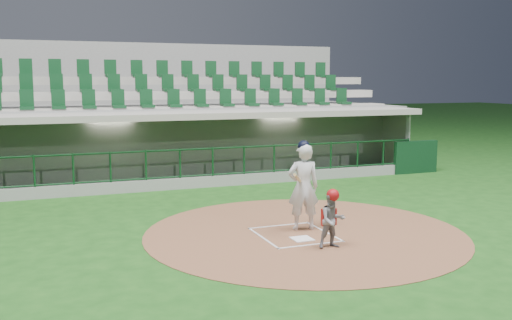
# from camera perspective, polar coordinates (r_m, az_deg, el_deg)

# --- Properties ---
(ground) EXTENTS (120.00, 120.00, 0.00)m
(ground) POSITION_cam_1_polar(r_m,az_deg,el_deg) (13.05, 3.29, -7.19)
(ground) COLOR #164513
(ground) RESTS_ON ground
(dirt_circle) EXTENTS (7.20, 7.20, 0.01)m
(dirt_circle) POSITION_cam_1_polar(r_m,az_deg,el_deg) (12.99, 4.87, -7.24)
(dirt_circle) COLOR brown
(dirt_circle) RESTS_ON ground
(home_plate) EXTENTS (0.43, 0.43, 0.02)m
(home_plate) POSITION_cam_1_polar(r_m,az_deg,el_deg) (12.43, 4.63, -7.87)
(home_plate) COLOR white
(home_plate) RESTS_ON dirt_circle
(batter_box_chalk) EXTENTS (1.55, 1.80, 0.01)m
(batter_box_chalk) POSITION_cam_1_polar(r_m,az_deg,el_deg) (12.78, 3.84, -7.44)
(batter_box_chalk) COLOR silver
(batter_box_chalk) RESTS_ON ground
(dugout_structure) EXTENTS (16.40, 3.70, 3.00)m
(dugout_structure) POSITION_cam_1_polar(r_m,az_deg,el_deg) (20.15, -5.56, 0.93)
(dugout_structure) COLOR slate
(dugout_structure) RESTS_ON ground
(seating_deck) EXTENTS (17.00, 6.72, 5.15)m
(seating_deck) POSITION_cam_1_polar(r_m,az_deg,el_deg) (23.06, -7.91, 2.95)
(seating_deck) COLOR gray
(seating_deck) RESTS_ON ground
(batter) EXTENTS (0.94, 0.96, 2.06)m
(batter) POSITION_cam_1_polar(r_m,az_deg,el_deg) (13.01, 4.75, -2.58)
(batter) COLOR silver
(batter) RESTS_ON dirt_circle
(catcher) EXTENTS (0.58, 0.47, 1.22)m
(catcher) POSITION_cam_1_polar(r_m,az_deg,el_deg) (11.76, 7.63, -5.85)
(catcher) COLOR gray
(catcher) RESTS_ON dirt_circle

